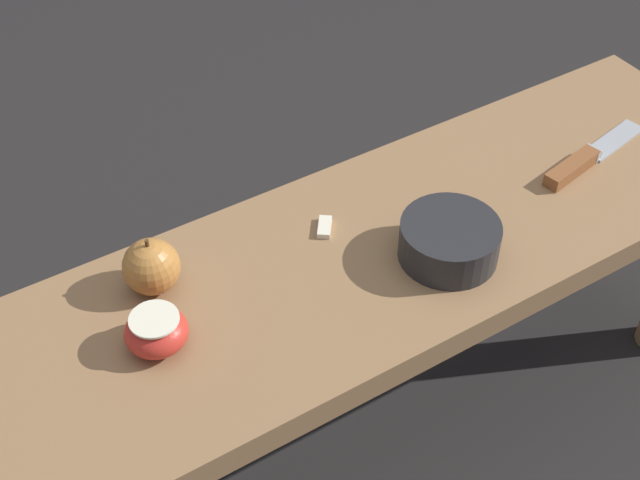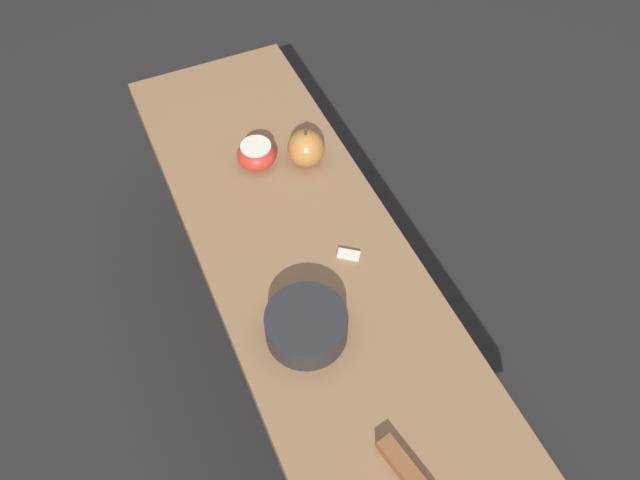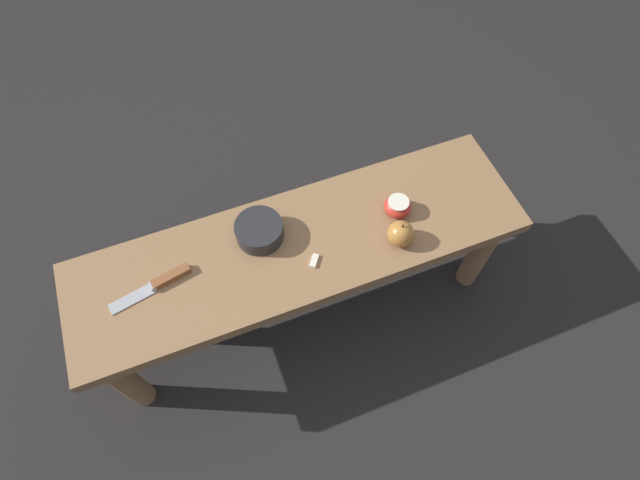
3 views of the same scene
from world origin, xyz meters
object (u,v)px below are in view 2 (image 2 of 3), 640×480
wooden_bench (319,301)px  apple_cut (257,154)px  bowl (306,326)px  apple_whole (306,148)px

wooden_bench → apple_cut: size_ratio=16.65×
wooden_bench → bowl: size_ratio=9.68×
wooden_bench → apple_cut: bearing=-0.0°
apple_whole → bowl: apple_whole is taller
apple_whole → apple_cut: size_ratio=1.07×
bowl → apple_whole: bearing=-23.4°
apple_whole → apple_cut: 0.10m
apple_whole → bowl: 0.37m
bowl → wooden_bench: bearing=-34.2°
apple_whole → bowl: (-0.34, 0.15, -0.01)m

